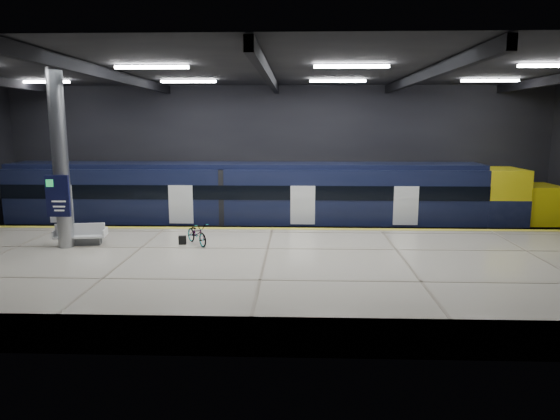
{
  "coord_description": "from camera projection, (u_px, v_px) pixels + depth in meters",
  "views": [
    {
      "loc": [
        1.14,
        -19.95,
        5.92
      ],
      "look_at": [
        0.4,
        1.5,
        2.2
      ],
      "focal_mm": 32.0,
      "sensor_mm": 36.0,
      "label": 1
    }
  ],
  "objects": [
    {
      "name": "ground",
      "position": [
        269.0,
        268.0,
        20.7
      ],
      "size": [
        30.0,
        30.0,
        0.0
      ],
      "primitive_type": "plane",
      "color": "black",
      "rests_on": "ground"
    },
    {
      "name": "bicycle",
      "position": [
        197.0,
        234.0,
        20.11
      ],
      "size": [
        1.47,
        1.73,
        0.89
      ],
      "primitive_type": "imported",
      "rotation": [
        0.0,
        0.0,
        0.62
      ],
      "color": "#99999E",
      "rests_on": "platform"
    },
    {
      "name": "train",
      "position": [
        279.0,
        199.0,
        25.75
      ],
      "size": [
        29.4,
        2.84,
        3.79
      ],
      "color": "black",
      "rests_on": "ground"
    },
    {
      "name": "bench",
      "position": [
        81.0,
        237.0,
        20.09
      ],
      "size": [
        2.1,
        1.14,
        0.88
      ],
      "rotation": [
        0.0,
        0.0,
        0.17
      ],
      "color": "#595B60",
      "rests_on": "platform"
    },
    {
      "name": "rails",
      "position": [
        275.0,
        237.0,
        26.1
      ],
      "size": [
        30.0,
        1.52,
        0.16
      ],
      "color": "gray",
      "rests_on": "ground"
    },
    {
      "name": "safety_strip",
      "position": [
        272.0,
        228.0,
        23.22
      ],
      "size": [
        30.0,
        0.4,
        0.01
      ],
      "primitive_type": "cube",
      "color": "yellow",
      "rests_on": "platform"
    },
    {
      "name": "room_shell",
      "position": [
        269.0,
        129.0,
        19.72
      ],
      "size": [
        30.1,
        16.1,
        8.05
      ],
      "color": "black",
      "rests_on": "ground"
    },
    {
      "name": "pannier_bag",
      "position": [
        182.0,
        240.0,
        20.18
      ],
      "size": [
        0.32,
        0.21,
        0.35
      ],
      "primitive_type": "cube",
      "rotation": [
        0.0,
        0.0,
        0.11
      ],
      "color": "black",
      "rests_on": "platform"
    },
    {
      "name": "platform",
      "position": [
        265.0,
        273.0,
        18.14
      ],
      "size": [
        30.0,
        11.0,
        1.1
      ],
      "primitive_type": "cube",
      "color": "beige",
      "rests_on": "ground"
    },
    {
      "name": "info_column",
      "position": [
        60.0,
        162.0,
        19.2
      ],
      "size": [
        0.9,
        0.78,
        6.9
      ],
      "color": "#9EA0A5",
      "rests_on": "platform"
    }
  ]
}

